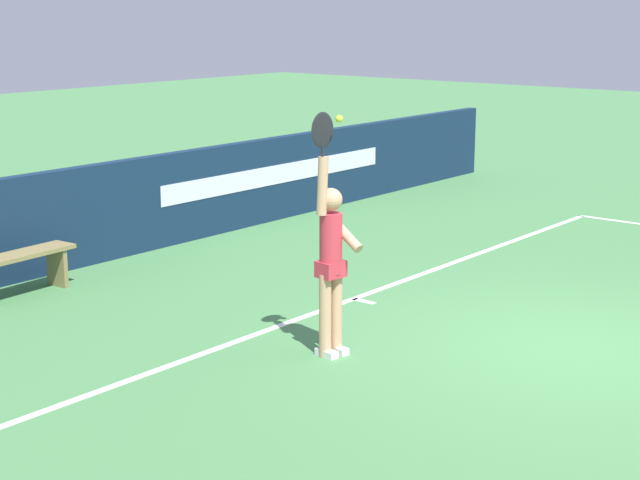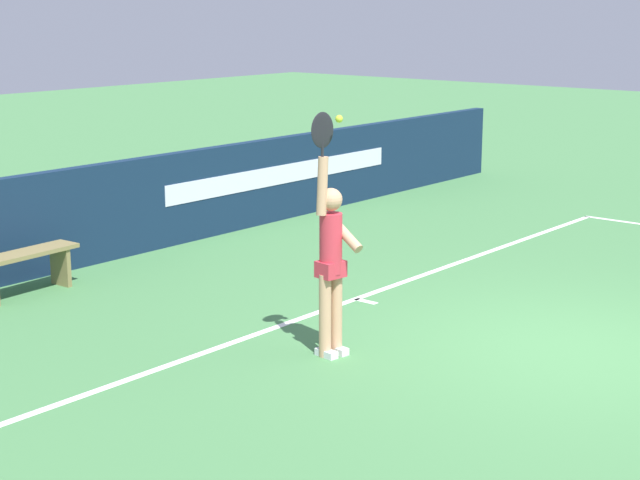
% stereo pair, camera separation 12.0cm
% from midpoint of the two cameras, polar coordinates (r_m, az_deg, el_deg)
% --- Properties ---
extents(ground_plane, '(60.00, 60.00, 0.00)m').
position_cam_midpoint_polar(ground_plane, '(10.63, 14.20, -5.89)').
color(ground_plane, '#437B46').
extents(court_lines, '(12.41, 5.40, 0.00)m').
position_cam_midpoint_polar(court_lines, '(10.67, 13.64, -5.76)').
color(court_lines, white).
rests_on(court_lines, ground).
extents(back_wall, '(17.78, 0.18, 1.31)m').
position_cam_midpoint_polar(back_wall, '(14.35, -9.57, 1.95)').
color(back_wall, '#11253F').
rests_on(back_wall, ground).
extents(tennis_player, '(0.44, 0.49, 2.41)m').
position_cam_midpoint_polar(tennis_player, '(9.85, 0.95, -0.95)').
color(tennis_player, tan).
rests_on(tennis_player, ground).
extents(tennis_ball, '(0.07, 0.07, 0.07)m').
position_cam_midpoint_polar(tennis_ball, '(9.48, 1.44, 6.77)').
color(tennis_ball, '#C5D931').
extents(courtside_bench_near, '(1.39, 0.44, 0.52)m').
position_cam_midpoint_polar(courtside_bench_near, '(12.54, -15.87, -1.23)').
color(courtside_bench_near, olive).
rests_on(courtside_bench_near, ground).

